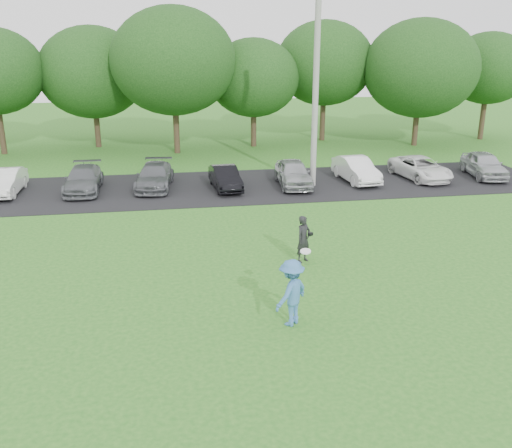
{
  "coord_description": "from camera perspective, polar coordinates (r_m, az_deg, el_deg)",
  "views": [
    {
      "loc": [
        -2.76,
        -13.54,
        7.16
      ],
      "look_at": [
        0.0,
        3.5,
        1.3
      ],
      "focal_mm": 40.0,
      "sensor_mm": 36.0,
      "label": 1
    }
  ],
  "objects": [
    {
      "name": "camera_bystander",
      "position": [
        18.49,
        4.78,
        -1.52
      ],
      "size": [
        0.68,
        0.63,
        1.55
      ],
      "color": "black",
      "rests_on": "ground"
    },
    {
      "name": "ground",
      "position": [
        15.57,
        2.08,
        -8.65
      ],
      "size": [
        100.0,
        100.0,
        0.0
      ],
      "primitive_type": "plane",
      "color": "#24671D",
      "rests_on": "ground"
    },
    {
      "name": "utility_pole",
      "position": [
        27.15,
        5.99,
        13.48
      ],
      "size": [
        0.28,
        0.28,
        9.42
      ],
      "primitive_type": "cylinder",
      "color": "#969591",
      "rests_on": "ground"
    },
    {
      "name": "parking_lot",
      "position": [
        27.63,
        -3.16,
        3.73
      ],
      "size": [
        32.0,
        6.5,
        0.03
      ],
      "primitive_type": "cube",
      "color": "black",
      "rests_on": "ground"
    },
    {
      "name": "parked_cars",
      "position": [
        27.52,
        -3.26,
        4.96
      ],
      "size": [
        28.96,
        4.64,
        1.26
      ],
      "color": "#561213",
      "rests_on": "parking_lot"
    },
    {
      "name": "frisbee_player",
      "position": [
        14.54,
        3.56,
        -6.86
      ],
      "size": [
        1.29,
        1.25,
        2.01
      ],
      "color": "teal",
      "rests_on": "ground"
    },
    {
      "name": "tree_row",
      "position": [
        36.62,
        -2.57,
        15.21
      ],
      "size": [
        42.39,
        9.85,
        8.64
      ],
      "color": "#38281C",
      "rests_on": "ground"
    }
  ]
}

